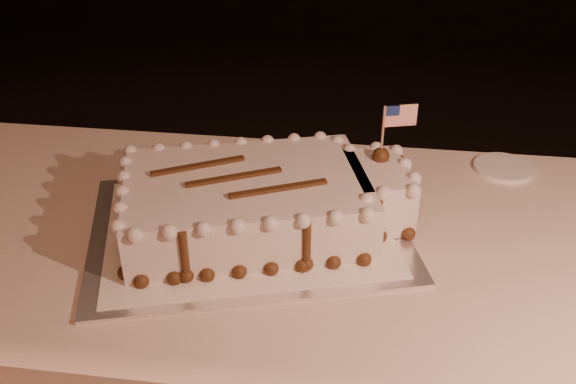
# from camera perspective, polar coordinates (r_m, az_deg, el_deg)

# --- Properties ---
(banquet_table) EXTENTS (2.40, 0.80, 0.75)m
(banquet_table) POSITION_cam_1_polar(r_m,az_deg,el_deg) (1.50, 1.19, -15.58)
(banquet_table) COLOR beige
(banquet_table) RESTS_ON ground
(cake_board) EXTENTS (0.71, 0.61, 0.01)m
(cake_board) POSITION_cam_1_polar(r_m,az_deg,el_deg) (1.27, -3.59, -3.23)
(cake_board) COLOR white
(cake_board) RESTS_ON banquet_table
(doily) EXTENTS (0.64, 0.55, 0.00)m
(doily) POSITION_cam_1_polar(r_m,az_deg,el_deg) (1.26, -3.60, -3.04)
(doily) COLOR white
(doily) RESTS_ON cake_board
(sheet_cake) EXTENTS (0.60, 0.43, 0.23)m
(sheet_cake) POSITION_cam_1_polar(r_m,az_deg,el_deg) (1.24, -2.21, -0.79)
(sheet_cake) COLOR silver
(sheet_cake) RESTS_ON doily
(side_plate) EXTENTS (0.13, 0.13, 0.01)m
(side_plate) POSITION_cam_1_polar(r_m,az_deg,el_deg) (1.55, 18.60, 2.05)
(side_plate) COLOR white
(side_plate) RESTS_ON banquet_table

